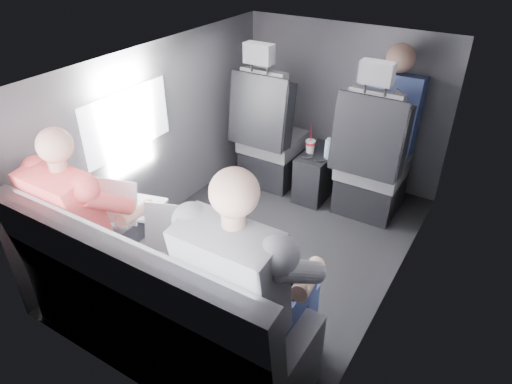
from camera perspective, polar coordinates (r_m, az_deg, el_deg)
The scene contains 20 objects.
floor at distance 3.34m, azimuth 1.01°, elevation -7.03°, with size 2.60×2.60×0.00m, color black.
ceiling at distance 2.70m, azimuth 1.29°, elevation 15.89°, with size 2.60×2.60×0.00m, color #B2B2AD.
panel_left at distance 3.46m, azimuth -11.91°, elevation 6.88°, with size 0.02×2.60×1.35m, color #56565B.
panel_right at distance 2.69m, azimuth 17.90°, elevation -1.74°, with size 0.02×2.60×1.35m, color #56565B.
panel_front at distance 4.04m, azimuth 10.75°, elevation 10.68°, with size 1.80×0.02×1.35m, color #56565B.
panel_back at distance 2.15m, azimuth -17.19°, elevation -11.15°, with size 1.80×0.02×1.35m, color #56565B.
side_window at distance 3.16m, azimuth -15.73°, elevation 8.46°, with size 0.02×0.75×0.42m, color white.
seatbelt at distance 3.30m, azimuth 14.02°, elevation 7.80°, with size 0.05×0.01×0.65m, color black.
front_seat_left at distance 3.93m, azimuth 1.69°, elevation 6.31°, with size 0.52×0.58×1.26m.
front_seat_right at distance 3.62m, azimuth 14.11°, elevation 2.92°, with size 0.52×0.58×1.26m.
center_console at distance 3.88m, azimuth 7.70°, elevation 2.31°, with size 0.24×0.48×0.41m.
rear_bench at distance 2.51m, azimuth -11.83°, elevation -14.34°, with size 1.60×0.57×0.92m.
soda_cup at distance 3.74m, azimuth 6.80°, elevation 5.70°, with size 0.08×0.08×0.25m.
water_bottle at distance 3.67m, azimuth 9.02°, elevation 5.32°, with size 0.06×0.06×0.18m.
laptop_white at distance 2.76m, azimuth -16.15°, elevation -1.45°, with size 0.40×0.41×0.26m.
laptop_silver at distance 2.44m, azimuth -7.66°, elevation -5.10°, with size 0.45×0.45×0.27m.
laptop_black at distance 2.18m, azimuth 2.15°, elevation -10.28°, with size 0.32×0.30×0.22m.
passenger_rear_left at distance 2.69m, azimuth -19.87°, elevation -3.36°, with size 0.50×0.62×1.22m.
passenger_rear_right at distance 2.08m, azimuth -0.75°, elevation -11.59°, with size 0.55×0.66×1.30m.
passenger_front_right at distance 3.69m, azimuth 16.55°, elevation 9.29°, with size 0.42×0.42×0.86m.
Camera 1 is at (1.31, -2.25, 2.09)m, focal length 32.00 mm.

